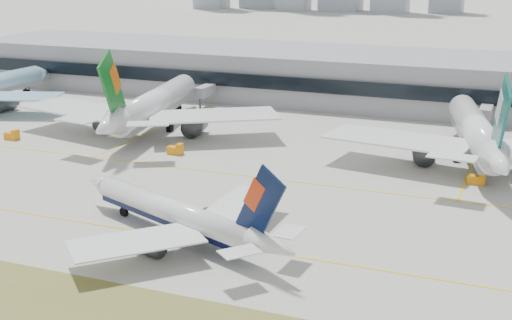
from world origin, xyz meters
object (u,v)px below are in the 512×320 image
at_px(widebody_eva, 152,107).
at_px(terminal, 380,78).
at_px(widebody_cathay, 477,135).
at_px(taxiing_airliner, 180,216).

relative_size(widebody_eva, terminal, 0.25).
distance_m(widebody_eva, widebody_cathay, 80.68).
bearing_deg(widebody_cathay, terminal, 17.33).
relative_size(widebody_cathay, terminal, 0.24).
height_order(taxiing_airliner, widebody_eva, widebody_eva).
xyz_separation_m(widebody_eva, terminal, (46.52, 58.62, 0.86)).
bearing_deg(terminal, widebody_eva, -128.43).
relative_size(taxiing_airliner, widebody_eva, 0.69).
relative_size(taxiing_airliner, terminal, 0.17).
xyz_separation_m(widebody_cathay, terminal, (-34.15, 57.52, 1.04)).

